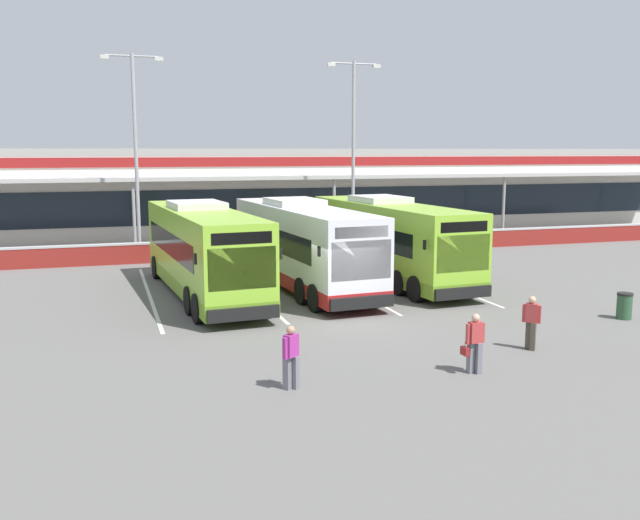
# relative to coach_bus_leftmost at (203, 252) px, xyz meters

# --- Properties ---
(ground_plane) EXTENTS (200.00, 200.00, 0.00)m
(ground_plane) POSITION_rel_coach_bus_leftmost_xyz_m (4.16, -5.31, -1.79)
(ground_plane) COLOR #605E5B
(terminal_building) EXTENTS (70.00, 13.00, 6.00)m
(terminal_building) POSITION_rel_coach_bus_leftmost_xyz_m (4.16, 21.59, 1.23)
(terminal_building) COLOR beige
(terminal_building) RESTS_ON ground
(red_barrier_wall) EXTENTS (60.00, 0.40, 1.10)m
(red_barrier_wall) POSITION_rel_coach_bus_leftmost_xyz_m (4.16, 9.19, -1.23)
(red_barrier_wall) COLOR maroon
(red_barrier_wall) RESTS_ON ground
(coach_bus_leftmost) EXTENTS (3.66, 12.30, 3.78)m
(coach_bus_leftmost) POSITION_rel_coach_bus_leftmost_xyz_m (0.00, 0.00, 0.00)
(coach_bus_leftmost) COLOR #8CC633
(coach_bus_leftmost) RESTS_ON ground
(coach_bus_left_centre) EXTENTS (3.66, 12.30, 3.78)m
(coach_bus_left_centre) POSITION_rel_coach_bus_leftmost_xyz_m (4.33, 0.43, 0.00)
(coach_bus_left_centre) COLOR silver
(coach_bus_left_centre) RESTS_ON ground
(coach_bus_centre) EXTENTS (3.66, 12.30, 3.78)m
(coach_bus_centre) POSITION_rel_coach_bus_leftmost_xyz_m (8.59, 0.88, 0.00)
(coach_bus_centre) COLOR #8CC633
(coach_bus_centre) RESTS_ON ground
(bay_stripe_far_west) EXTENTS (0.14, 13.00, 0.01)m
(bay_stripe_far_west) POSITION_rel_coach_bus_leftmost_xyz_m (-2.14, 0.69, -1.78)
(bay_stripe_far_west) COLOR silver
(bay_stripe_far_west) RESTS_ON ground
(bay_stripe_west) EXTENTS (0.14, 13.00, 0.01)m
(bay_stripe_west) POSITION_rel_coach_bus_leftmost_xyz_m (2.06, 0.69, -1.78)
(bay_stripe_west) COLOR silver
(bay_stripe_west) RESTS_ON ground
(bay_stripe_mid_west) EXTENTS (0.14, 13.00, 0.01)m
(bay_stripe_mid_west) POSITION_rel_coach_bus_leftmost_xyz_m (6.26, 0.69, -1.78)
(bay_stripe_mid_west) COLOR silver
(bay_stripe_mid_west) RESTS_ON ground
(bay_stripe_centre) EXTENTS (0.14, 13.00, 0.01)m
(bay_stripe_centre) POSITION_rel_coach_bus_leftmost_xyz_m (10.46, 0.69, -1.78)
(bay_stripe_centre) COLOR silver
(bay_stripe_centre) RESTS_ON ground
(pedestrian_with_handbag) EXTENTS (0.63, 0.30, 1.62)m
(pedestrian_with_handbag) POSITION_rel_coach_bus_leftmost_xyz_m (5.40, -12.37, -0.93)
(pedestrian_with_handbag) COLOR slate
(pedestrian_with_handbag) RESTS_ON ground
(pedestrian_child) EXTENTS (0.49, 0.38, 1.62)m
(pedestrian_child) POSITION_rel_coach_bus_leftmost_xyz_m (0.44, -12.12, -0.91)
(pedestrian_child) COLOR slate
(pedestrian_child) RESTS_ON ground
(pedestrian_near_bin) EXTENTS (0.45, 0.44, 1.62)m
(pedestrian_near_bin) POSITION_rel_coach_bus_leftmost_xyz_m (8.16, -10.88, -0.91)
(pedestrian_near_bin) COLOR #4C4238
(pedestrian_near_bin) RESTS_ON ground
(lamp_post_west) EXTENTS (3.24, 0.28, 11.00)m
(lamp_post_west) POSITION_rel_coach_bus_leftmost_xyz_m (-1.92, 11.36, 4.50)
(lamp_post_west) COLOR #9E9EA3
(lamp_post_west) RESTS_ON ground
(lamp_post_centre) EXTENTS (3.24, 0.28, 11.00)m
(lamp_post_centre) POSITION_rel_coach_bus_leftmost_xyz_m (10.52, 10.93, 4.50)
(lamp_post_centre) COLOR #9E9EA3
(lamp_post_centre) RESTS_ON ground
(litter_bin) EXTENTS (0.54, 0.54, 0.93)m
(litter_bin) POSITION_rel_coach_bus_leftmost_xyz_m (13.55, -8.57, -1.32)
(litter_bin) COLOR #2D5133
(litter_bin) RESTS_ON ground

